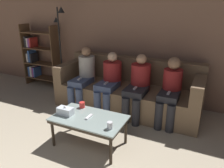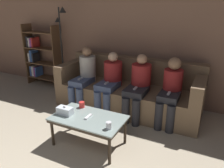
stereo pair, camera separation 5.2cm
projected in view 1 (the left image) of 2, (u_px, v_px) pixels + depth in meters
The scene contains 13 objects.
wall_back at pixel (139, 35), 4.21m from camera, with size 12.00×0.06×2.60m.
couch at pixel (128, 91), 4.09m from camera, with size 2.62×0.93×0.91m.
coffee_table at pixel (89, 120), 2.96m from camera, with size 0.98×0.58×0.42m.
cup_near_left at pixel (110, 125), 2.66m from camera, with size 0.07×0.07×0.09m.
cup_near_right at pixel (82, 105), 3.21m from camera, with size 0.08×0.08×0.09m.
tissue_box at pixel (65, 111), 3.01m from camera, with size 0.22×0.12×0.13m.
game_remote at pixel (89, 117), 2.94m from camera, with size 0.04×0.15×0.02m.
bookshelf at pixel (38, 56), 5.20m from camera, with size 0.91×0.32×1.44m.
standing_lamp at pixel (61, 42), 4.60m from camera, with size 0.31×0.26×1.82m.
seated_person_left_end at pixel (84, 75), 4.12m from camera, with size 0.31×0.66×1.12m.
seated_person_mid_left at pixel (110, 80), 3.92m from camera, with size 0.33×0.65×1.07m.
seated_person_mid_right at pixel (138, 84), 3.69m from camera, with size 0.33×0.68×1.08m.
seated_person_right_end at pixel (170, 89), 3.48m from camera, with size 0.31×0.62×1.08m.
Camera 1 is at (1.36, -0.05, 1.85)m, focal length 35.00 mm.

